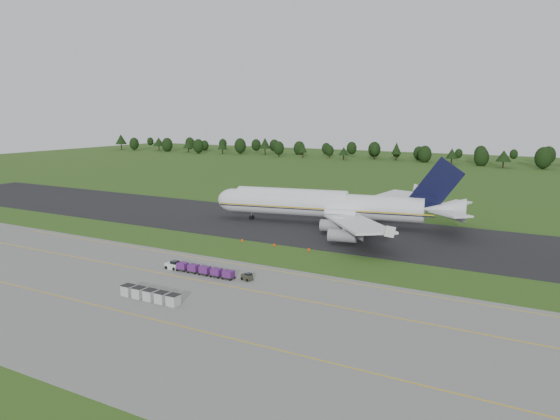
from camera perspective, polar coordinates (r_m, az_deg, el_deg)
The scene contains 10 objects.
ground at distance 117.50m, azimuth -2.54°, elevation -4.41°, with size 600.00×600.00×0.00m, color #2C4E17.
apron at distance 91.76m, azimuth -14.03°, elevation -8.98°, with size 300.00×52.00×0.06m, color slate.
taxiway at distance 141.33m, azimuth 3.49°, elevation -1.88°, with size 300.00×40.00×0.08m, color black.
apron_markings at distance 96.64m, azimuth -11.14°, elevation -7.84°, with size 300.00×30.20×0.01m.
tree_line at distance 321.21m, azimuth 20.69°, elevation 5.43°, with size 524.18×22.85×11.93m.
aircraft at distance 145.08m, azimuth 5.06°, elevation 0.57°, with size 67.55×64.39×18.90m.
baggage_train at distance 102.99m, azimuth -8.57°, elevation -6.13°, with size 15.43×1.64×1.57m.
utility_cart at distance 98.25m, azimuth -3.47°, elevation -7.04°, with size 2.20×1.62×1.09m.
uld_row at distance 90.45m, azimuth -13.43°, elevation -8.62°, with size 11.39×1.79×1.77m.
edge_markers at distance 122.19m, azimuth -0.58°, elevation -3.69°, with size 17.73×0.30×0.60m.
Camera 1 is at (60.50, -96.19, 29.88)m, focal length 35.00 mm.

